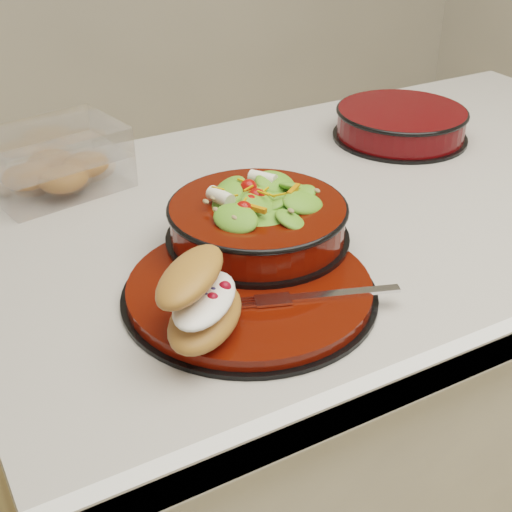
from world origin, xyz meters
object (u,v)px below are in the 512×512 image
salad_bowl (258,214)px  croissant (202,299)px  fork (323,295)px  island_counter (352,405)px  pastry_box (55,162)px  extra_bowl (401,122)px  dinner_plate (250,289)px

salad_bowl → croissant: salad_bowl is taller
salad_bowl → fork: 0.16m
fork → island_counter: bearing=-27.4°
fork → pastry_box: pastry_box is taller
salad_bowl → island_counter: bearing=17.8°
island_counter → extra_bowl: extra_bowl is taller
dinner_plate → island_counter: bearing=28.5°
dinner_plate → croissant: (-0.09, -0.05, 0.05)m
pastry_box → island_counter: bearing=-40.3°
fork → extra_bowl: bearing=-28.4°
croissant → extra_bowl: bearing=-12.5°
croissant → pastry_box: size_ratio=0.70×
fork → pastry_box: 0.50m
fork → pastry_box: (-0.17, 0.47, 0.02)m
island_counter → dinner_plate: 0.57m
pastry_box → dinner_plate: bearing=-84.7°
croissant → fork: (0.14, -0.01, -0.03)m
fork → croissant: bearing=104.0°
dinner_plate → croissant: size_ratio=1.97×
extra_bowl → island_counter: bearing=-139.5°
extra_bowl → dinner_plate: bearing=-146.8°
dinner_plate → croissant: 0.11m
dinner_plate → fork: (0.06, -0.07, 0.01)m
island_counter → extra_bowl: 0.53m
salad_bowl → pastry_box: salad_bowl is taller
salad_bowl → pastry_box: (-0.17, 0.32, -0.01)m
fork → salad_bowl: bearing=19.5°
croissant → extra_bowl: size_ratio=0.64×
dinner_plate → croissant: bearing=-148.8°
salad_bowl → extra_bowl: (0.42, 0.23, -0.03)m
croissant → fork: size_ratio=0.93×
dinner_plate → extra_bowl: bearing=33.2°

